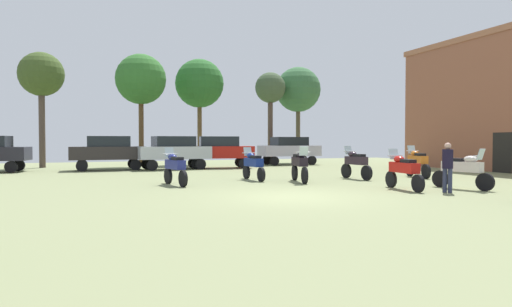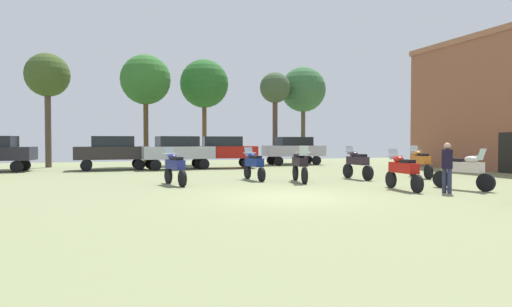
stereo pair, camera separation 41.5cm
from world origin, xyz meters
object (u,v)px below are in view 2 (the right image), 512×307
at_px(motorcycle_9, 175,167).
at_px(tree_6, 146,80).
at_px(car_5, 294,149).
at_px(tree_3, 204,84).
at_px(motorcycle_4, 357,163).
at_px(car_1, 177,150).
at_px(motorcycle_7, 300,164).
at_px(tree_1, 275,90).
at_px(motorcycle_8, 463,169).
at_px(tree_5, 303,90).
at_px(car_2, 223,150).
at_px(motorcycle_1, 254,164).
at_px(person_1, 447,164).
at_px(motorcycle_3, 403,170).
at_px(motorcycle_6, 420,162).
at_px(car_3, 113,150).
at_px(tree_2, 47,77).

xyz_separation_m(motorcycle_9, tree_6, (0.17, 13.66, 5.13)).
relative_size(motorcycle_9, tree_6, 0.28).
xyz_separation_m(car_5, tree_3, (-5.81, 3.28, 4.77)).
height_order(motorcycle_4, car_1, car_1).
bearing_deg(motorcycle_7, motorcycle_9, 6.01).
bearing_deg(tree_1, motorcycle_8, -91.21).
distance_m(motorcycle_7, car_1, 10.69).
bearing_deg(car_5, tree_5, -35.19).
relative_size(car_2, tree_6, 0.60).
distance_m(motorcycle_1, motorcycle_9, 3.77).
xyz_separation_m(motorcycle_4, person_1, (-0.10, -5.56, 0.24)).
relative_size(motorcycle_8, car_1, 0.50).
height_order(motorcycle_1, motorcycle_8, motorcycle_8).
bearing_deg(tree_1, person_1, -95.02).
height_order(motorcycle_7, tree_3, tree_3).
distance_m(motorcycle_3, motorcycle_9, 8.49).
height_order(car_1, car_2, same).
relative_size(motorcycle_6, tree_6, 0.29).
xyz_separation_m(tree_1, tree_6, (-9.59, -0.28, 0.26)).
xyz_separation_m(tree_1, tree_3, (-5.20, 1.17, 0.36)).
relative_size(motorcycle_3, car_1, 0.51).
relative_size(motorcycle_8, car_2, 0.49).
xyz_separation_m(motorcycle_3, tree_5, (5.29, 19.26, 5.08)).
xyz_separation_m(motorcycle_4, car_5, (2.23, 11.90, 0.44)).
height_order(car_3, person_1, car_3).
height_order(motorcycle_1, car_3, car_3).
relative_size(motorcycle_3, motorcycle_4, 1.06).
height_order(tree_5, tree_6, tree_5).
xyz_separation_m(motorcycle_6, car_3, (-13.41, 10.56, 0.43)).
bearing_deg(tree_2, tree_1, -1.01).
bearing_deg(motorcycle_9, tree_3, 61.30).
xyz_separation_m(motorcycle_7, tree_3, (-0.57, 15.60, 5.20)).
xyz_separation_m(motorcycle_4, tree_5, (4.41, 14.93, 5.06)).
relative_size(car_3, person_1, 2.60).
bearing_deg(motorcycle_8, tree_1, -106.98).
bearing_deg(motorcycle_4, car_3, 130.66).
relative_size(motorcycle_3, tree_5, 0.30).
relative_size(motorcycle_3, tree_1, 0.33).
xyz_separation_m(car_1, car_5, (8.73, 2.22, 0.00)).
distance_m(motorcycle_3, motorcycle_7, 4.46).
xyz_separation_m(tree_2, tree_6, (6.13, -0.55, -0.02)).
bearing_deg(car_1, motorcycle_9, 164.73).
bearing_deg(motorcycle_9, motorcycle_1, 4.12).
bearing_deg(tree_6, person_1, -67.83).
distance_m(motorcycle_3, tree_2, 23.40).
height_order(motorcycle_1, motorcycle_9, motorcycle_9).
bearing_deg(car_3, motorcycle_7, -146.77).
bearing_deg(tree_6, motorcycle_7, -70.71).
distance_m(motorcycle_8, tree_2, 25.10).
bearing_deg(motorcycle_8, tree_6, -79.54).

